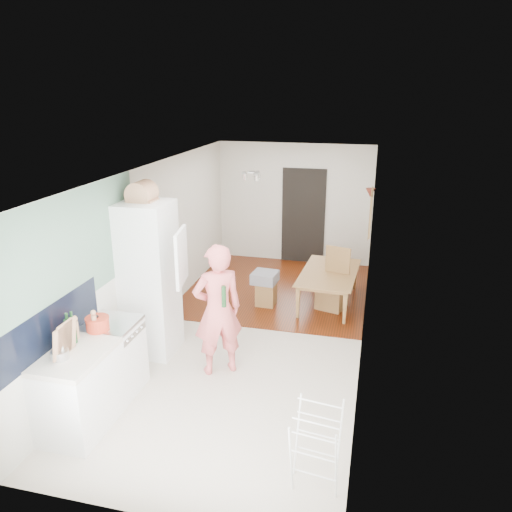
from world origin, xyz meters
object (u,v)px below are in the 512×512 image
at_px(person, 217,299).
at_px(dining_table, 330,290).
at_px(dining_chair, 332,280).
at_px(drying_rack, 316,449).
at_px(stool, 266,294).

xyz_separation_m(person, dining_table, (1.20, 2.52, -0.79)).
bearing_deg(dining_chair, person, -101.93).
distance_m(dining_table, drying_rack, 4.23).
bearing_deg(person, stool, -126.99).
height_order(dining_table, stool, dining_table).
relative_size(person, dining_table, 1.48).
bearing_deg(drying_rack, dining_chair, 101.87).
relative_size(stool, drying_rack, 0.50).
bearing_deg(dining_chair, stool, -156.34).
distance_m(person, stool, 2.34).
xyz_separation_m(stool, drying_rack, (1.34, -3.89, 0.20)).
distance_m(stool, drying_rack, 4.12).
height_order(dining_chair, drying_rack, dining_chair).
distance_m(person, dining_chair, 2.69).
bearing_deg(stool, person, -93.73).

